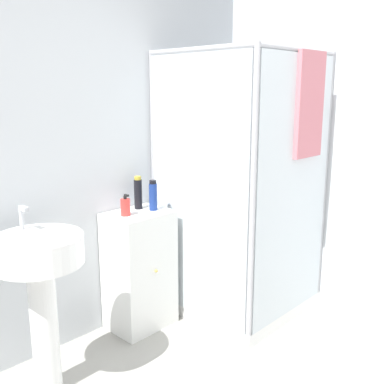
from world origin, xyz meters
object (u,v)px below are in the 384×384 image
(shampoo_bottle_blue, at_px, (153,196))
(soap_dispenser, at_px, (125,207))
(sink, at_px, (40,276))
(shampoo_bottle_tall_black, at_px, (138,193))

(shampoo_bottle_blue, bearing_deg, soap_dispenser, 172.67)
(sink, relative_size, shampoo_bottle_blue, 4.95)
(sink, relative_size, shampoo_bottle_tall_black, 4.51)
(sink, xyz_separation_m, soap_dispenser, (0.69, 0.17, 0.21))
(soap_dispenser, height_order, shampoo_bottle_blue, shampoo_bottle_blue)
(soap_dispenser, distance_m, shampoo_bottle_blue, 0.22)
(sink, height_order, soap_dispenser, sink)
(sink, bearing_deg, shampoo_bottle_tall_black, 15.65)
(shampoo_bottle_tall_black, bearing_deg, shampoo_bottle_blue, -65.86)
(sink, xyz_separation_m, shampoo_bottle_blue, (0.90, 0.14, 0.25))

